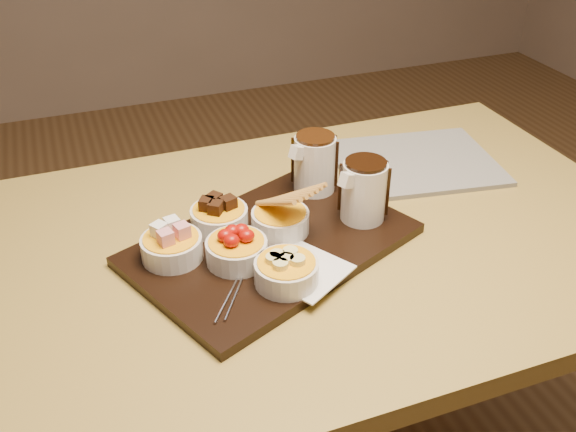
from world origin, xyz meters
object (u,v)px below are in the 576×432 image
object	(u,v)px
serving_board	(272,244)
dining_table	(324,275)
pitcher_milk_chocolate	(315,164)
newspaper	(415,162)
pitcher_dark_chocolate	(364,192)
bowl_strawberries	(237,251)

from	to	relation	value
serving_board	dining_table	bearing A→B (deg)	-14.19
dining_table	pitcher_milk_chocolate	xyz separation A→B (m)	(0.03, 0.12, 0.17)
newspaper	pitcher_milk_chocolate	bearing A→B (deg)	-160.56
serving_board	pitcher_dark_chocolate	bearing A→B (deg)	-19.98
pitcher_milk_chocolate	newspaper	world-z (taller)	pitcher_milk_chocolate
serving_board	bowl_strawberries	bearing A→B (deg)	-176.42
dining_table	pitcher_milk_chocolate	world-z (taller)	pitcher_milk_chocolate
serving_board	bowl_strawberries	size ratio (longest dim) A/B	4.60
dining_table	bowl_strawberries	size ratio (longest dim) A/B	12.00
bowl_strawberries	newspaper	size ratio (longest dim) A/B	0.31
dining_table	serving_board	xyz separation A→B (m)	(-0.11, -0.02, 0.11)
dining_table	bowl_strawberries	distance (m)	0.23
bowl_strawberries	newspaper	world-z (taller)	bowl_strawberries
bowl_strawberries	serving_board	bearing A→B (deg)	26.66
dining_table	newspaper	distance (m)	0.34
serving_board	newspaper	world-z (taller)	serving_board
dining_table	pitcher_dark_chocolate	xyz separation A→B (m)	(0.07, -0.01, 0.17)
bowl_strawberries	newspaper	xyz separation A→B (m)	(0.46, 0.22, -0.03)
dining_table	serving_board	world-z (taller)	serving_board
bowl_strawberries	pitcher_milk_chocolate	world-z (taller)	pitcher_milk_chocolate
bowl_strawberries	pitcher_dark_chocolate	bearing A→B (deg)	10.43
pitcher_milk_chocolate	serving_board	bearing A→B (deg)	-158.20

